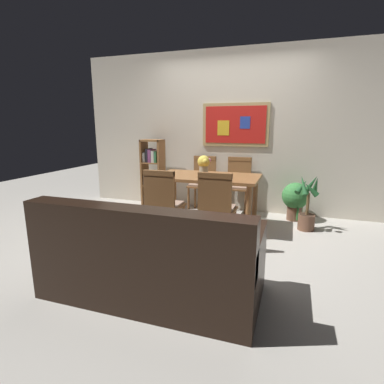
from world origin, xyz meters
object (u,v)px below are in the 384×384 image
at_px(dining_chair_far_right, 238,181).
at_px(potted_palm, 307,207).
at_px(leather_couch, 150,261).
at_px(dining_chair_far_left, 203,179).
at_px(dining_chair_near_right, 217,204).
at_px(bookshelf, 153,177).
at_px(potted_ivy, 295,198).
at_px(dining_table, 207,183).
at_px(flower_vase, 204,164).
at_px(dining_chair_near_left, 163,200).

relative_size(dining_chair_far_right, potted_palm, 1.18).
bearing_deg(leather_couch, dining_chair_far_left, 97.07).
distance_m(dining_chair_far_left, potted_palm, 1.71).
bearing_deg(dining_chair_far_right, potted_palm, -25.63).
distance_m(dining_chair_near_right, dining_chair_far_right, 1.51).
distance_m(dining_chair_near_right, dining_chair_far_left, 1.61).
distance_m(bookshelf, potted_palm, 2.56).
xyz_separation_m(dining_chair_far_right, potted_palm, (1.05, -0.50, -0.21)).
bearing_deg(potted_ivy, bookshelf, 179.87).
distance_m(dining_chair_near_right, potted_palm, 1.45).
bearing_deg(bookshelf, dining_chair_far_left, 4.09).
distance_m(leather_couch, potted_ivy, 2.83).
xyz_separation_m(potted_ivy, potted_palm, (0.16, -0.41, -0.01)).
relative_size(dining_table, flower_vase, 5.09).
relative_size(dining_chair_near_left, flower_vase, 3.26).
xyz_separation_m(dining_chair_far_right, flower_vase, (-0.34, -0.81, 0.36)).
relative_size(leather_couch, bookshelf, 1.53).
height_order(dining_chair_far_right, dining_chair_near_left, same).
distance_m(dining_chair_far_left, potted_ivy, 1.49).
height_order(dining_table, dining_chair_far_left, dining_chair_far_left).
bearing_deg(bookshelf, flower_vase, -32.58).
height_order(dining_table, dining_chair_far_right, dining_chair_far_right).
bearing_deg(flower_vase, potted_palm, 12.38).
bearing_deg(dining_chair_near_left, bookshelf, 119.82).
distance_m(dining_chair_near_left, potted_palm, 1.99).
bearing_deg(dining_chair_near_left, potted_palm, 32.12).
xyz_separation_m(dining_chair_far_right, dining_chair_far_left, (-0.58, -0.02, 0.00)).
distance_m(dining_chair_far_left, bookshelf, 0.89).
bearing_deg(potted_palm, dining_chair_far_left, 163.47).
xyz_separation_m(potted_ivy, flower_vase, (-1.23, -0.72, 0.56)).
bearing_deg(potted_ivy, dining_chair_far_left, 177.33).
bearing_deg(potted_ivy, dining_chair_near_right, -121.38).
height_order(dining_chair_far_right, flower_vase, flower_vase).
distance_m(dining_chair_far_right, potted_palm, 1.18).
xyz_separation_m(leather_couch, potted_palm, (1.30, 2.17, 0.01)).
bearing_deg(dining_chair_far_right, bookshelf, -176.81).
height_order(bookshelf, flower_vase, bookshelf).
xyz_separation_m(dining_chair_near_left, bookshelf, (-0.84, 1.47, 0.00)).
distance_m(dining_chair_near_left, bookshelf, 1.70).
bearing_deg(leather_couch, dining_chair_far_right, 84.58).
height_order(dining_chair_far_right, dining_chair_far_left, same).
bearing_deg(dining_table, dining_chair_far_left, 110.46).
xyz_separation_m(dining_chair_near_right, potted_ivy, (0.87, 1.42, -0.20)).
bearing_deg(leather_couch, potted_palm, 59.08).
bearing_deg(flower_vase, leather_couch, -87.37).
bearing_deg(dining_chair_far_right, potted_ivy, -5.59).
bearing_deg(dining_chair_far_right, dining_chair_near_left, -112.04).
bearing_deg(dining_chair_far_left, bookshelf, -175.91).
xyz_separation_m(dining_chair_near_left, flower_vase, (0.29, 0.75, 0.36)).
distance_m(dining_chair_far_left, leather_couch, 2.68).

